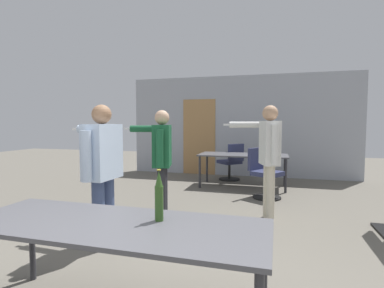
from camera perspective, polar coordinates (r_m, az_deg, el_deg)
The scene contains 10 objects.
back_wall at distance 8.06m, azimuth 8.87°, elevation 3.33°, with size 5.98×0.12×2.65m.
conference_table_near at distance 2.22m, azimuth -14.91°, elevation -15.71°, with size 2.14×0.77×0.72m.
conference_table_far at distance 6.67m, azimuth 9.70°, elevation -2.47°, with size 1.90×0.82×0.72m.
person_right_polo at distance 4.40m, azimuth -5.87°, elevation -1.88°, with size 0.84×0.62×1.59m.
person_center_tall at distance 3.51m, azimuth -16.85°, elevation -3.42°, with size 0.74×0.69×1.61m.
person_left_plaid at distance 4.45m, azimuth 14.38°, elevation -1.18°, with size 0.85×0.54×1.66m.
office_chair_near_pushed at distance 5.81m, azimuth 13.51°, elevation -5.70°, with size 0.68×0.66×0.93m.
office_chair_mid_tucked at distance 7.41m, azimuth 7.49°, elevation -3.68°, with size 0.69×0.68×0.91m.
beer_bottle at distance 2.13m, azimuth -6.30°, elevation -9.94°, with size 0.06×0.06×0.36m.
drink_cup at distance 6.56m, azimuth 11.28°, elevation -1.58°, with size 0.09×0.09×0.11m.
Camera 1 is at (0.95, -1.50, 1.40)m, focal length 28.00 mm.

